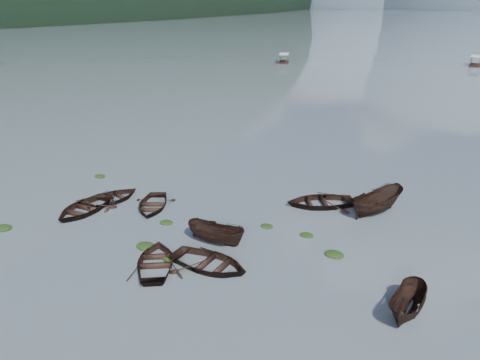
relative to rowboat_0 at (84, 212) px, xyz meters
The scene contains 22 objects.
ground_plane 10.53m from the rowboat_0, 29.52° to the right, with size 2400.00×2400.00×0.00m, color #4C575F.
haze_mtn_a 929.31m from the rowboat_0, 105.66° to the left, with size 520.00×520.00×280.00m, color #475666.
haze_mtn_b 896.26m from the rowboat_0, 93.25° to the left, with size 520.00×520.00×340.00m, color #475666.
rowboat_0 is the anchor object (origin of this frame).
rowboat_1 2.47m from the rowboat_0, 81.91° to the left, with size 3.19×4.47×0.93m, color black.
rowboat_2 10.85m from the rowboat_0, ahead, with size 1.52×4.05×1.56m, color black.
rowboat_3 9.82m from the rowboat_0, 17.88° to the right, with size 3.22×4.51×0.93m, color black.
rowboat_4 12.20m from the rowboat_0, ahead, with size 3.45×4.83×1.00m, color black.
rowboat_5 22.84m from the rowboat_0, ahead, with size 1.44×3.84×1.48m, color black.
rowboat_6 4.91m from the rowboat_0, 38.48° to the left, with size 3.11×4.35×0.90m, color black.
rowboat_7 17.37m from the rowboat_0, 34.27° to the left, with size 3.60×5.04×1.04m, color black.
rowboat_8 21.19m from the rowboat_0, 30.28° to the left, with size 1.87×4.97×1.92m, color black.
weed_clump_0 5.32m from the rowboat_0, 118.65° to the right, with size 1.20×0.98×0.26m, color black.
weed_clump_1 9.74m from the rowboat_0, 12.34° to the right, with size 0.97×0.77×0.21m, color black.
weed_clump_2 7.55m from the rowboat_0, 12.99° to the right, with size 1.27×1.02×0.28m, color black.
weed_clump_3 13.39m from the rowboat_0, 20.24° to the left, with size 0.90×0.76×0.20m, color black.
weed_clump_4 18.13m from the rowboat_0, 10.62° to the left, with size 1.22×0.96×0.25m, color black.
weed_clump_5 7.17m from the rowboat_0, 127.20° to the left, with size 1.04×0.84×0.22m, color black.
weed_clump_6 6.54m from the rowboat_0, 14.01° to the left, with size 0.97×0.81×0.20m, color black.
weed_clump_7 16.14m from the rowboat_0, 17.35° to the left, with size 0.94×0.75×0.21m, color black.
pontoon_left 86.77m from the rowboat_0, 105.97° to the left, with size 2.23×5.34×2.05m, color black, non-canonical shape.
pontoon_centre 102.35m from the rowboat_0, 80.88° to the left, with size 2.29×5.50×2.11m, color black, non-canonical shape.
Camera 1 is at (16.28, -15.58, 14.47)m, focal length 35.00 mm.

